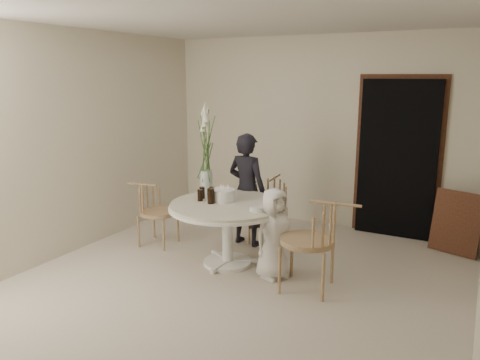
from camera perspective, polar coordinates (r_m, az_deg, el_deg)
The scene contains 18 objects.
ground at distance 5.19m, azimuth 0.53°, elevation -11.80°, with size 4.50×4.50×0.00m, color beige.
room_shell at distance 4.75m, azimuth 0.57°, elevation 6.28°, with size 4.50×4.50×4.50m.
doorway at distance 6.55m, azimuth 18.63°, elevation 2.36°, with size 1.00×0.10×2.10m, color black.
door_trim at distance 6.58m, azimuth 18.73°, elevation 2.93°, with size 1.12×0.03×2.22m, color brown.
table at distance 5.33m, azimuth -1.55°, elevation -4.03°, with size 1.33×1.33×0.73m.
picture_frame at distance 6.31m, azimuth 24.88°, elevation -4.75°, with size 0.58×0.04×0.78m, color brown.
chair_far at distance 6.21m, azimuth 3.84°, elevation -2.41°, with size 0.49×0.52×0.83m.
chair_right at distance 4.74m, azimuth 9.83°, elevation -6.37°, with size 0.61×0.57×0.95m.
chair_left at distance 6.12m, azimuth -10.89°, elevation -3.02°, with size 0.51×0.48×0.80m.
girl at distance 5.95m, azimuth 0.84°, elevation -1.18°, with size 0.53×0.35×1.45m, color black.
boy at distance 5.02m, azimuth 4.17°, elevation -6.55°, with size 0.49×0.32×0.99m, color white.
birthday_cake at distance 5.40m, azimuth -2.07°, elevation -1.84°, with size 0.28×0.28×0.18m.
cola_tumbler_a at distance 5.40m, azimuth -4.88°, elevation -1.87°, with size 0.06×0.06×0.13m, color black.
cola_tumbler_b at distance 5.28m, azimuth -3.57°, elevation -1.97°, with size 0.08×0.08×0.17m, color black.
cola_tumbler_c at distance 5.51m, azimuth -4.64°, elevation -1.55°, with size 0.06×0.06×0.14m, color black.
cola_tumbler_d at distance 5.51m, azimuth -3.43°, elevation -1.55°, with size 0.06×0.06×0.13m, color black.
plate_stack at distance 5.02m, azimuth 2.20°, elevation -3.47°, with size 0.19×0.19×0.05m, color white.
flower_vase at distance 5.67m, azimuth -4.17°, elevation 3.60°, with size 0.15×0.15×1.11m.
Camera 1 is at (2.18, -4.19, 2.15)m, focal length 35.00 mm.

